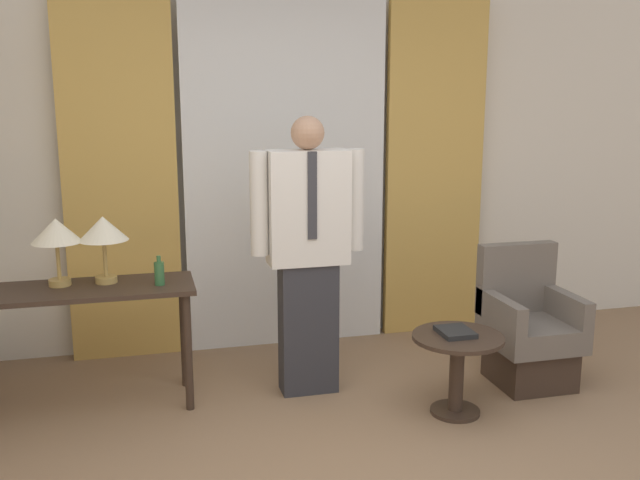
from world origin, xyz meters
TOP-DOWN VIEW (x-y plane):
  - wall_back at (0.00, 2.71)m, footprint 10.00×0.06m
  - curtain_sheer_center at (0.00, 2.58)m, footprint 1.50×0.06m
  - curtain_drape_left at (-1.18, 2.58)m, footprint 0.78×0.06m
  - curtain_drape_right at (1.18, 2.58)m, footprint 0.78×0.06m
  - desk at (-1.41, 1.74)m, footprint 1.30×0.49m
  - table_lamp_left at (-1.54, 1.82)m, footprint 0.29×0.29m
  - table_lamp_right at (-1.28, 1.82)m, footprint 0.29×0.29m
  - bottle_near_edge at (-0.96, 1.68)m, footprint 0.06×0.06m
  - person at (-0.06, 1.65)m, footprint 0.72×0.23m
  - armchair at (1.38, 1.43)m, footprint 0.54×0.55m
  - side_table at (0.72, 1.10)m, footprint 0.54×0.54m
  - book at (0.71, 1.13)m, footprint 0.19×0.22m

SIDE VIEW (x-z plane):
  - side_table at x=0.72m, z-range 0.09..0.58m
  - armchair at x=1.38m, z-range -0.11..0.79m
  - book at x=0.71m, z-range 0.49..0.52m
  - desk at x=-1.41m, z-range 0.26..1.02m
  - bottle_near_edge at x=-0.96m, z-range 0.74..0.92m
  - person at x=-0.06m, z-range 0.07..1.83m
  - table_lamp_left at x=-1.54m, z-range 0.87..1.28m
  - table_lamp_right at x=-1.28m, z-range 0.87..1.28m
  - curtain_sheer_center at x=0.00m, z-range 0.00..2.58m
  - curtain_drape_left at x=-1.18m, z-range 0.00..2.58m
  - curtain_drape_right at x=1.18m, z-range 0.00..2.58m
  - wall_back at x=0.00m, z-range 0.00..2.70m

